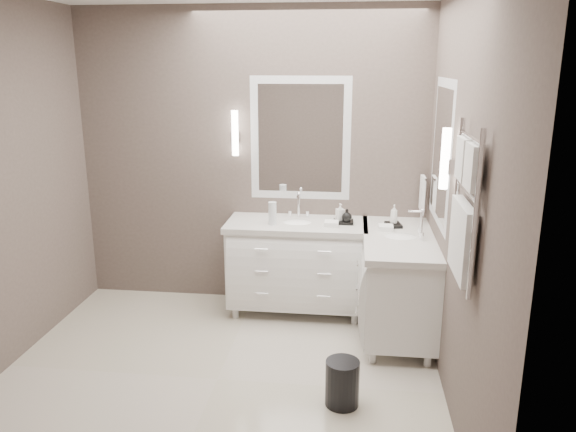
# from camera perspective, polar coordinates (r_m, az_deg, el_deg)

# --- Properties ---
(floor) EXTENTS (3.20, 3.00, 0.01)m
(floor) POSITION_cam_1_polar(r_m,az_deg,el_deg) (4.25, -7.18, -16.17)
(floor) COLOR beige
(floor) RESTS_ON ground
(wall_back) EXTENTS (3.20, 0.01, 2.70)m
(wall_back) POSITION_cam_1_polar(r_m,az_deg,el_deg) (5.17, -3.73, 5.73)
(wall_back) COLOR #564A45
(wall_back) RESTS_ON floor
(wall_front) EXTENTS (3.20, 0.01, 2.70)m
(wall_front) POSITION_cam_1_polar(r_m,az_deg,el_deg) (2.37, -16.94, -6.56)
(wall_front) COLOR #564A45
(wall_front) RESTS_ON floor
(wall_right) EXTENTS (0.01, 3.00, 2.70)m
(wall_right) POSITION_cam_1_polar(r_m,az_deg,el_deg) (3.68, 17.14, 1.15)
(wall_right) COLOR #564A45
(wall_right) RESTS_ON floor
(vanity_back) EXTENTS (1.24, 0.59, 0.97)m
(vanity_back) POSITION_cam_1_polar(r_m,az_deg,el_deg) (5.06, 0.90, -4.58)
(vanity_back) COLOR white
(vanity_back) RESTS_ON floor
(vanity_right) EXTENTS (0.59, 1.24, 0.97)m
(vanity_right) POSITION_cam_1_polar(r_m,az_deg,el_deg) (4.75, 11.11, -6.24)
(vanity_right) COLOR white
(vanity_right) RESTS_ON floor
(mirror_back) EXTENTS (0.90, 0.02, 1.10)m
(mirror_back) POSITION_cam_1_polar(r_m,az_deg,el_deg) (5.07, 1.25, 7.85)
(mirror_back) COLOR white
(mirror_back) RESTS_ON wall_back
(mirror_right) EXTENTS (0.02, 0.90, 1.10)m
(mirror_right) POSITION_cam_1_polar(r_m,az_deg,el_deg) (4.41, 15.33, 6.20)
(mirror_right) COLOR white
(mirror_right) RESTS_ON wall_right
(sconce_back) EXTENTS (0.06, 0.06, 0.40)m
(sconce_back) POSITION_cam_1_polar(r_m,az_deg,el_deg) (5.09, -5.40, 8.30)
(sconce_back) COLOR white
(sconce_back) RESTS_ON wall_back
(sconce_right) EXTENTS (0.06, 0.06, 0.40)m
(sconce_right) POSITION_cam_1_polar(r_m,az_deg,el_deg) (3.83, 15.67, 5.51)
(sconce_right) COLOR white
(sconce_right) RESTS_ON wall_right
(towel_bar_corner) EXTENTS (0.03, 0.22, 0.30)m
(towel_bar_corner) POSITION_cam_1_polar(r_m,az_deg,el_deg) (5.03, 13.50, 2.35)
(towel_bar_corner) COLOR white
(towel_bar_corner) RESTS_ON wall_right
(towel_ladder) EXTENTS (0.06, 0.58, 0.90)m
(towel_ladder) POSITION_cam_1_polar(r_m,az_deg,el_deg) (3.28, 17.45, 0.20)
(towel_ladder) COLOR white
(towel_ladder) RESTS_ON wall_right
(waste_bin) EXTENTS (0.26, 0.26, 0.32)m
(waste_bin) POSITION_cam_1_polar(r_m,az_deg,el_deg) (3.89, 5.53, -16.53)
(waste_bin) COLOR black
(waste_bin) RESTS_ON floor
(amenity_tray_back) EXTENTS (0.17, 0.13, 0.03)m
(amenity_tray_back) POSITION_cam_1_polar(r_m,az_deg,el_deg) (4.93, 5.64, -0.59)
(amenity_tray_back) COLOR black
(amenity_tray_back) RESTS_ON vanity_back
(amenity_tray_right) EXTENTS (0.15, 0.18, 0.02)m
(amenity_tray_right) POSITION_cam_1_polar(r_m,az_deg,el_deg) (4.90, 10.65, -0.88)
(amenity_tray_right) COLOR black
(amenity_tray_right) RESTS_ON vanity_right
(water_bottle) EXTENTS (0.08, 0.08, 0.20)m
(water_bottle) POSITION_cam_1_polar(r_m,az_deg,el_deg) (4.85, -1.59, 0.27)
(water_bottle) COLOR silver
(water_bottle) RESTS_ON vanity_back
(soap_bottle_a) EXTENTS (0.09, 0.09, 0.14)m
(soap_bottle_a) POSITION_cam_1_polar(r_m,az_deg,el_deg) (4.93, 5.32, 0.43)
(soap_bottle_a) COLOR white
(soap_bottle_a) RESTS_ON amenity_tray_back
(soap_bottle_b) EXTENTS (0.10, 0.10, 0.11)m
(soap_bottle_b) POSITION_cam_1_polar(r_m,az_deg,el_deg) (4.88, 6.01, 0.08)
(soap_bottle_b) COLOR black
(soap_bottle_b) RESTS_ON amenity_tray_back
(soap_bottle_c) EXTENTS (0.07, 0.07, 0.16)m
(soap_bottle_c) POSITION_cam_1_polar(r_m,az_deg,el_deg) (4.88, 10.71, 0.18)
(soap_bottle_c) COLOR white
(soap_bottle_c) RESTS_ON amenity_tray_right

